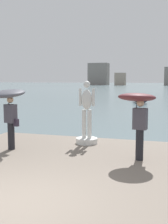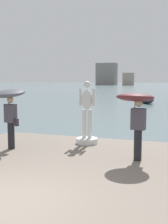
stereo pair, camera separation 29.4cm
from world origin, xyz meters
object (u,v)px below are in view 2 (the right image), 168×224
at_px(statue_white_figure, 87,121).
at_px(onlooker_left, 9,101).
at_px(onlooker_right, 136,106).
at_px(boat_far, 146,99).

xyz_separation_m(statue_white_figure, onlooker_left, (-2.18, -1.51, 0.77)).
xyz_separation_m(onlooker_left, onlooker_right, (4.13, -0.03, -0.04)).
bearing_deg(statue_white_figure, boat_far, 91.39).
bearing_deg(boat_far, onlooker_left, -93.65).
bearing_deg(onlooker_left, onlooker_right, -0.49).
xyz_separation_m(statue_white_figure, boat_far, (-0.58, 23.66, -0.77)).
bearing_deg(statue_white_figure, onlooker_left, -145.23).
height_order(statue_white_figure, onlooker_right, statue_white_figure).
height_order(statue_white_figure, onlooker_left, statue_white_figure).
relative_size(onlooker_left, onlooker_right, 1.03).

